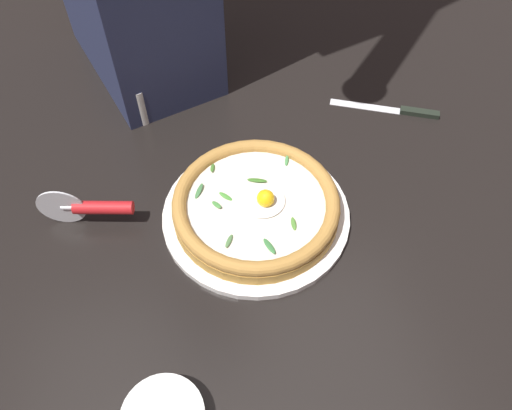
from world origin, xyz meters
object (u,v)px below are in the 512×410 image
at_px(pizza, 256,205).
at_px(pizza_cutter, 91,207).
at_px(table_knife, 401,110).
at_px(pepper_shaker, 140,105).

relative_size(pizza, pizza_cutter, 1.78).
bearing_deg(pizza, pizza_cutter, 169.85).
bearing_deg(pizza, table_knife, 29.51).
xyz_separation_m(pizza, pepper_shaker, (-0.17, 0.28, 0.01)).
relative_size(pizza, table_knife, 1.35).
height_order(pizza_cutter, pepper_shaker, same).
relative_size(pizza, pepper_shaker, 3.54).
distance_m(pizza, pizza_cutter, 0.27).
bearing_deg(pizza_cutter, table_knife, 13.51).
bearing_deg(pepper_shaker, pizza_cutter, -112.61).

